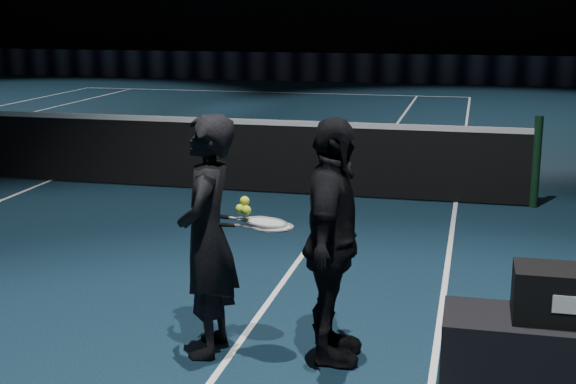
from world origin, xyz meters
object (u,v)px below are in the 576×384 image
(player_b, at_px, (332,242))
(racket_lower, at_px, (272,227))
(player_a, at_px, (207,237))
(tennis_balls, at_px, (244,207))
(racket_upper, at_px, (266,222))

(player_b, xyz_separation_m, racket_lower, (-0.40, -0.03, 0.09))
(player_a, bearing_deg, tennis_balls, 89.32)
(player_b, distance_m, racket_lower, 0.41)
(player_a, xyz_separation_m, racket_upper, (0.40, 0.07, 0.11))
(racket_lower, bearing_deg, tennis_balls, 178.53)
(racket_lower, relative_size, tennis_balls, 5.67)
(racket_upper, bearing_deg, racket_lower, -42.66)
(player_b, distance_m, racket_upper, 0.46)
(racket_lower, bearing_deg, player_b, 0.00)
(player_b, bearing_deg, racket_lower, 91.27)
(player_a, xyz_separation_m, tennis_balls, (0.25, 0.02, 0.21))
(player_a, relative_size, tennis_balls, 13.86)
(player_a, relative_size, racket_upper, 2.45)
(tennis_balls, bearing_deg, player_b, 3.67)
(player_a, height_order, racket_lower, player_a)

